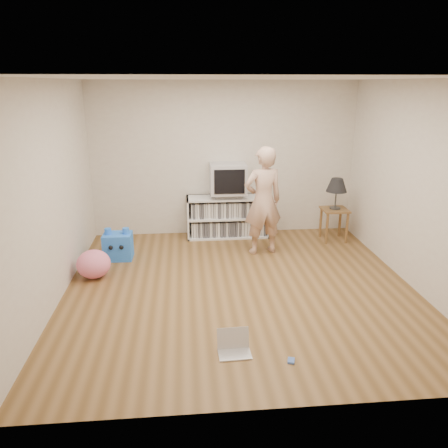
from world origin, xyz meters
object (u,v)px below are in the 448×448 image
laptop (234,346)px  dvd_deck (228,195)px  media_unit (228,216)px  side_table (334,216)px  person (263,201)px  crt_tv (228,178)px  table_lamp (337,186)px  plush_blue (118,246)px  plush_pink (94,264)px

laptop → dvd_deck: bearing=83.2°
media_unit → side_table: (1.76, -0.39, 0.07)m
person → laptop: (-0.74, -2.61, -0.77)m
person → crt_tv: bearing=-73.6°
dvd_deck → crt_tv: crt_tv is taller
crt_tv → laptop: bearing=-94.7°
dvd_deck → person: size_ratio=0.27×
table_lamp → plush_blue: table_lamp is taller
table_lamp → laptop: bearing=-123.6°
plush_pink → plush_blue: bearing=69.8°
dvd_deck → plush_blue: (-1.75, -0.88, -0.53)m
crt_tv → person: (0.46, -0.82, -0.19)m
media_unit → table_lamp: table_lamp is taller
person → laptop: 2.82m
dvd_deck → person: person is taller
media_unit → crt_tv: 0.67m
media_unit → table_lamp: 1.89m
media_unit → laptop: 3.48m
plush_pink → crt_tv: bearing=37.5°
person → side_table: bearing=-173.4°
dvd_deck → crt_tv: 0.29m
media_unit → laptop: media_unit is taller
table_lamp → plush_pink: size_ratio=1.12×
crt_tv → table_lamp: size_ratio=1.17×
media_unit → person: bearing=-61.5°
crt_tv → person: size_ratio=0.36×
table_lamp → person: 1.38m
dvd_deck → media_unit: bearing=90.0°
media_unit → plush_pink: 2.53m
dvd_deck → person: bearing=-61.0°
dvd_deck → side_table: dvd_deck is taller
laptop → table_lamp: bearing=54.2°
plush_blue → laptop: bearing=-59.0°
laptop → crt_tv: bearing=83.2°
plush_blue → media_unit: bearing=28.2°
dvd_deck → side_table: bearing=-11.9°
table_lamp → person: (-1.30, -0.45, -0.11)m
plush_blue → side_table: bearing=9.4°
dvd_deck → plush_blue: bearing=-153.4°
plush_blue → dvd_deck: bearing=27.8°
dvd_deck → laptop: bearing=-94.7°
person → plush_blue: size_ratio=3.44×
dvd_deck → laptop: (-0.28, -3.44, -0.67)m
table_lamp → plush_pink: table_lamp is taller
crt_tv → plush_pink: (-1.99, -1.53, -0.83)m
media_unit → plush_blue: size_ratio=2.89×
crt_tv → plush_blue: bearing=-153.5°
person → plush_blue: person is taller
person → table_lamp: bearing=-173.4°
person → plush_blue: bearing=-11.2°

